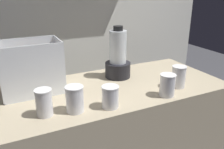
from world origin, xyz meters
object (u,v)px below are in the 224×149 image
object	(u,v)px
carrot_display_bin	(32,76)
juice_cup_orange_right	(167,86)
juice_cup_carrot_far_left	(44,104)
juice_cup_carrot_left	(75,101)
juice_cup_carrot_middle	(110,98)
blender_pitcher	(118,59)
juice_cup_carrot_far_right	(178,78)

from	to	relation	value
carrot_display_bin	juice_cup_orange_right	xyz separation A→B (m)	(0.66, -0.38, -0.04)
juice_cup_carrot_far_left	juice_cup_carrot_left	distance (m)	0.14
juice_cup_carrot_far_left	juice_cup_orange_right	xyz separation A→B (m)	(0.66, -0.08, -0.00)
carrot_display_bin	juice_cup_carrot_far_left	distance (m)	0.31
juice_cup_carrot_middle	blender_pitcher	bearing A→B (deg)	57.72
juice_cup_carrot_middle	juice_cup_carrot_far_right	world-z (taller)	juice_cup_carrot_far_right
juice_cup_carrot_left	juice_cup_orange_right	world-z (taller)	juice_cup_carrot_left
carrot_display_bin	blender_pitcher	bearing A→B (deg)	-0.14
juice_cup_carrot_middle	juice_cup_carrot_far_right	bearing A→B (deg)	6.26
carrot_display_bin	juice_cup_carrot_far_left	world-z (taller)	carrot_display_bin
juice_cup_carrot_far_left	juice_cup_carrot_left	size ratio (longest dim) A/B	1.01
juice_cup_carrot_far_right	juice_cup_carrot_left	bearing A→B (deg)	-178.68
juice_cup_carrot_far_right	juice_cup_orange_right	bearing A→B (deg)	-153.33
blender_pitcher	juice_cup_orange_right	xyz separation A→B (m)	(0.11, -0.38, -0.07)
carrot_display_bin	juice_cup_carrot_far_right	bearing A→B (deg)	-21.42
juice_cup_orange_right	juice_cup_carrot_far_right	size ratio (longest dim) A/B	0.96
juice_cup_carrot_far_left	blender_pitcher	bearing A→B (deg)	28.95
juice_cup_carrot_left	juice_cup_carrot_far_right	world-z (taller)	same
blender_pitcher	juice_cup_orange_right	world-z (taller)	blender_pitcher
juice_cup_orange_right	juice_cup_carrot_far_right	bearing A→B (deg)	26.67
blender_pitcher	juice_cup_carrot_middle	xyz separation A→B (m)	(-0.23, -0.37, -0.08)
juice_cup_carrot_left	juice_cup_carrot_far_right	size ratio (longest dim) A/B	1.00
carrot_display_bin	juice_cup_carrot_left	distance (m)	0.36
carrot_display_bin	juice_cup_carrot_middle	bearing A→B (deg)	-49.04
carrot_display_bin	juice_cup_carrot_left	bearing A→B (deg)	-66.11
juice_cup_carrot_far_left	juice_cup_carrot_far_right	xyz separation A→B (m)	(0.80, -0.01, 0.00)
blender_pitcher	juice_cup_carrot_left	size ratio (longest dim) A/B	2.59
juice_cup_carrot_far_left	juice_cup_carrot_middle	size ratio (longest dim) A/B	1.15
juice_cup_carrot_left	juice_cup_orange_right	bearing A→B (deg)	-6.02
juice_cup_carrot_far_left	juice_cup_carrot_left	xyz separation A→B (m)	(0.14, -0.03, -0.00)
carrot_display_bin	juice_cup_carrot_left	world-z (taller)	carrot_display_bin
juice_cup_carrot_left	juice_cup_orange_right	xyz separation A→B (m)	(0.52, -0.05, -0.00)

